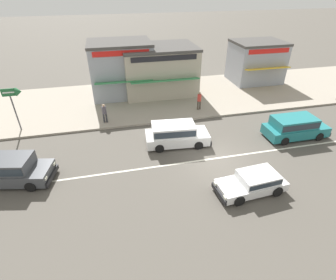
{
  "coord_description": "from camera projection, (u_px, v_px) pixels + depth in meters",
  "views": [
    {
      "loc": [
        -6.0,
        -12.73,
        10.02
      ],
      "look_at": [
        -2.7,
        1.64,
        0.8
      ],
      "focal_mm": 28.0,
      "sensor_mm": 36.0,
      "label": 1
    }
  ],
  "objects": [
    {
      "name": "pedestrian_near_clock",
      "position": [
        104.0,
        112.0,
        20.4
      ],
      "size": [
        0.34,
        0.34,
        1.57
      ],
      "color": "#333338",
      "rests_on": "kerb_strip"
    },
    {
      "name": "minivan_dark_grey_0",
      "position": [
        9.0,
        169.0,
        14.7
      ],
      "size": [
        4.65,
        2.69,
        1.56
      ],
      "color": "#47494F",
      "rests_on": "ground"
    },
    {
      "name": "shopfront_far_kios",
      "position": [
        159.0,
        69.0,
        25.37
      ],
      "size": [
        6.95,
        5.69,
        4.44
      ],
      "color": "#B2A893",
      "rests_on": "kerb_strip"
    },
    {
      "name": "arrow_signboard",
      "position": [
        17.0,
        95.0,
        18.49
      ],
      "size": [
        1.33,
        0.61,
        3.3
      ],
      "color": "#4C4C51",
      "rests_on": "kerb_strip"
    },
    {
      "name": "minivan_teal_1",
      "position": [
        295.0,
        126.0,
        18.89
      ],
      "size": [
        4.59,
        1.99,
        1.56
      ],
      "color": "teal",
      "rests_on": "ground"
    },
    {
      "name": "pedestrian_by_shop",
      "position": [
        199.0,
        99.0,
        22.45
      ],
      "size": [
        0.34,
        0.34,
        1.59
      ],
      "color": "#4C4238",
      "rests_on": "kerb_strip"
    },
    {
      "name": "ground_plane",
      "position": [
        214.0,
        159.0,
        16.97
      ],
      "size": [
        160.0,
        160.0,
        0.0
      ],
      "primitive_type": "plane",
      "color": "#544F47"
    },
    {
      "name": "hatchback_white_3",
      "position": [
        253.0,
        182.0,
        14.16
      ],
      "size": [
        3.92,
        1.95,
        1.1
      ],
      "color": "white",
      "rests_on": "ground"
    },
    {
      "name": "minivan_white_4",
      "position": [
        176.0,
        134.0,
        18.02
      ],
      "size": [
        4.55,
        2.19,
        1.56
      ],
      "color": "white",
      "rests_on": "ground"
    },
    {
      "name": "shopfront_corner_warung",
      "position": [
        256.0,
        62.0,
        28.16
      ],
      "size": [
        5.23,
        4.86,
        4.2
      ],
      "color": "#999EA8",
      "rests_on": "kerb_strip"
    },
    {
      "name": "lane_centre_stripe",
      "position": [
        214.0,
        159.0,
        16.97
      ],
      "size": [
        50.4,
        0.14,
        0.01
      ],
      "primitive_type": "cube",
      "color": "silver",
      "rests_on": "ground"
    },
    {
      "name": "shopfront_mid_block",
      "position": [
        121.0,
        69.0,
        24.77
      ],
      "size": [
        5.71,
        5.17,
        4.95
      ],
      "color": "#999EA8",
      "rests_on": "kerb_strip"
    },
    {
      "name": "kerb_strip",
      "position": [
        175.0,
        96.0,
        25.57
      ],
      "size": [
        68.0,
        10.0,
        0.15
      ],
      "primitive_type": "cube",
      "color": "#9E9384",
      "rests_on": "ground"
    }
  ]
}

